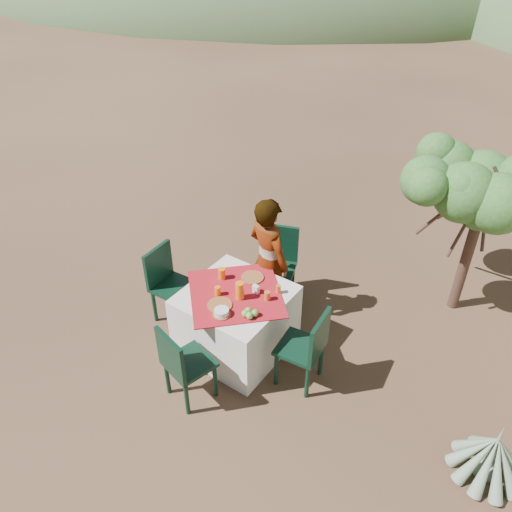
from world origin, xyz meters
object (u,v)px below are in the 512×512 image
Objects in this scene: chair_right at (308,346)px; shrub_tree at (492,197)px; chair_far at (277,262)px; person at (268,261)px; chair_near at (182,363)px; juice_pitcher at (240,291)px; table at (236,320)px; agave at (491,456)px; chair_left at (168,281)px.

chair_right is 0.48× the size of shrub_tree.
shrub_tree is (1.93, 1.16, 0.96)m from chair_far.
person is (0.08, -0.32, 0.24)m from chair_far.
person is at bearing -74.59° from chair_near.
juice_pitcher is (0.11, -0.68, 0.08)m from person.
person reaches higher than chair_far.
chair_right is (0.88, -0.00, 0.13)m from table.
agave is at bearing -38.53° from chair_far.
chair_far is 0.63× the size of person.
table is 1.45× the size of chair_near.
shrub_tree reaches higher than chair_left.
chair_near is 0.47× the size of shrub_tree.
table is 0.49m from juice_pitcher.
chair_far reaches higher than chair_left.
shrub_tree is 9.84× the size of juice_pitcher.
agave is 2.66m from juice_pitcher.
chair_near reaches higher than agave.
shrub_tree is (2.77, 2.15, 0.98)m from chair_left.
chair_right is (1.83, 0.03, -0.01)m from chair_left.
shrub_tree reaches higher than chair_right.
shrub_tree is at bearing 111.94° from agave.
chair_right is (0.98, -0.96, -0.04)m from chair_far.
chair_left is 1.18m from person.
agave is at bearing -147.63° from chair_near.
chair_far reaches higher than chair_near.
chair_far is at bearing -43.68° from chair_left.
chair_far is at bearing -72.20° from chair_near.
chair_right is 0.87m from juice_pitcher.
chair_near is 2.81m from agave.
chair_far is at bearing -149.00° from shrub_tree.
chair_right is 0.58× the size of person.
chair_far is 1.30m from chair_left.
chair_left reaches higher than chair_right.
chair_right is (0.87, 0.86, 0.01)m from chair_near.
juice_pitcher reaches higher than chair_right.
table is 2.67m from agave.
juice_pitcher is (0.07, 0.83, 0.36)m from chair_near.
chair_far is 0.41m from person.
shrub_tree reaches higher than chair_far.
shrub_tree is (1.81, 2.98, 1.00)m from chair_near.
chair_far is 1.07× the size of chair_right.
shrub_tree is at bearing -126.09° from person.
juice_pitcher is at bearing -80.98° from chair_near.
chair_right is at bearing -113.95° from shrub_tree.
chair_near is 1.27m from chair_left.
chair_left reaches higher than table.
juice_pitcher is at bearing -98.82° from chair_far.
table is 1.40× the size of chair_left.
chair_left is 1.02× the size of chair_right.
chair_near is 1.28× the size of agave.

